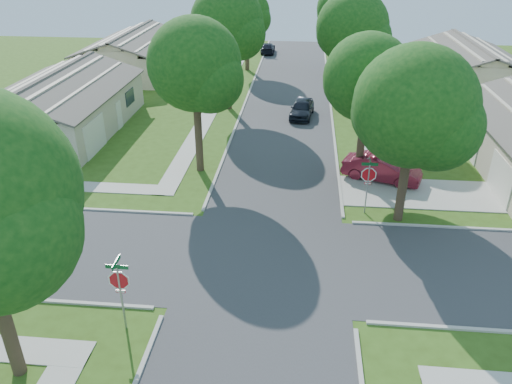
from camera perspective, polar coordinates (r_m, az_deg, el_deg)
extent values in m
plane|color=#324E15|center=(22.05, 1.12, -7.83)|extent=(100.00, 100.00, 0.00)
cube|color=#333335|center=(22.05, 1.12, -7.82)|extent=(7.00, 100.00, 0.02)
cube|color=#9E9B91|center=(46.00, 11.56, 10.88)|extent=(1.20, 40.00, 0.04)
cube|color=#9E9B91|center=(46.35, -3.90, 11.49)|extent=(1.20, 40.00, 0.04)
cube|color=#9E9B91|center=(28.84, 18.15, -0.15)|extent=(8.80, 3.60, 0.05)
cube|color=gray|center=(18.48, -15.09, -11.71)|extent=(0.06, 0.06, 2.70)
cylinder|color=white|center=(18.00, -15.40, -9.73)|extent=(1.05, 0.02, 1.05)
cylinder|color=red|center=(18.00, -15.40, -9.73)|extent=(0.90, 0.03, 0.90)
cube|color=red|center=(18.28, -15.21, -10.90)|extent=(0.34, 0.03, 0.12)
cube|color=white|center=(18.28, -15.21, -10.90)|extent=(0.30, 0.03, 0.08)
cube|color=#0C5426|center=(17.67, -15.63, -8.25)|extent=(0.80, 0.02, 0.16)
cube|color=#0C5426|center=(17.57, -15.70, -7.77)|extent=(0.02, 0.80, 0.16)
cube|color=gray|center=(25.57, 12.57, 0.31)|extent=(0.06, 0.06, 2.70)
cylinder|color=white|center=(25.22, 12.75, 1.93)|extent=(1.05, 0.02, 1.05)
cylinder|color=red|center=(25.22, 12.75, 1.93)|extent=(0.90, 0.03, 0.90)
cube|color=red|center=(25.43, 12.65, 0.98)|extent=(0.34, 0.03, 0.12)
cube|color=white|center=(25.43, 12.65, 0.98)|extent=(0.30, 0.03, 0.08)
cube|color=#0C5426|center=(24.99, 12.89, 3.11)|extent=(0.80, 0.02, 0.16)
cube|color=#0C5426|center=(24.92, 12.93, 3.49)|extent=(0.02, 0.80, 0.16)
cylinder|color=#38281C|center=(29.21, 11.88, 5.25)|extent=(0.44, 0.44, 3.95)
sphere|color=#104211|center=(28.01, 12.66, 12.65)|extent=(4.80, 4.80, 4.80)
sphere|color=#104211|center=(27.82, 14.37, 11.08)|extent=(3.46, 3.46, 3.46)
sphere|color=#104211|center=(28.63, 10.98, 12.13)|extent=(3.26, 3.26, 3.26)
cylinder|color=#38281C|center=(40.50, 10.42, 11.88)|extent=(0.44, 0.44, 4.30)
sphere|color=#104211|center=(39.58, 10.97, 17.97)|extent=(5.40, 5.40, 5.40)
sphere|color=#104211|center=(39.26, 12.37, 16.76)|extent=(3.89, 3.89, 3.89)
sphere|color=#104211|center=(40.27, 9.63, 17.45)|extent=(3.67, 3.67, 3.67)
cylinder|color=#38281C|center=(53.13, 9.49, 15.57)|extent=(0.44, 0.44, 4.20)
sphere|color=#104211|center=(52.46, 9.86, 19.98)|extent=(5.00, 5.00, 5.00)
sphere|color=#104211|center=(52.11, 10.84, 19.15)|extent=(3.60, 3.60, 3.60)
sphere|color=#104211|center=(53.10, 8.92, 19.58)|extent=(3.40, 3.40, 3.40)
cylinder|color=#38281C|center=(29.58, -6.57, 6.26)|extent=(0.44, 0.44, 4.25)
sphere|color=#104211|center=(28.34, -7.04, 14.29)|extent=(5.20, 5.20, 5.20)
sphere|color=#104211|center=(27.82, -5.31, 12.75)|extent=(3.74, 3.74, 3.74)
sphere|color=#104211|center=(29.25, -8.25, 13.58)|extent=(3.54, 3.54, 3.54)
cylinder|color=#38281C|center=(40.79, -3.15, 12.50)|extent=(0.44, 0.44, 4.44)
sphere|color=#104211|center=(39.86, -3.33, 18.81)|extent=(5.60, 5.60, 5.60)
sphere|color=#104211|center=(39.29, -1.94, 17.68)|extent=(4.03, 4.03, 4.03)
sphere|color=#104211|center=(40.77, -4.38, 18.17)|extent=(3.81, 3.81, 3.81)
cylinder|color=#38281C|center=(53.40, -1.02, 15.82)|extent=(0.44, 0.44, 3.90)
sphere|color=#104211|center=(52.76, -1.06, 19.85)|extent=(4.60, 4.60, 4.60)
sphere|color=#104211|center=(52.30, -0.18, 19.15)|extent=(3.31, 3.31, 3.31)
sphere|color=#104211|center=(53.47, -1.76, 19.44)|extent=(3.13, 3.13, 3.13)
cylinder|color=#38281C|center=(17.69, -26.66, -13.36)|extent=(0.44, 0.44, 4.04)
cylinder|color=#38281C|center=(25.21, 16.38, 0.48)|extent=(0.44, 0.44, 3.54)
sphere|color=#104211|center=(23.71, 17.69, 9.32)|extent=(5.60, 5.60, 5.60)
sphere|color=#104211|center=(23.64, 20.02, 7.09)|extent=(4.03, 4.03, 4.03)
sphere|color=#104211|center=(24.38, 15.26, 8.74)|extent=(3.81, 3.81, 3.81)
cube|color=silver|center=(29.59, 26.14, 1.34)|extent=(0.06, 3.20, 2.20)
cube|color=silver|center=(33.57, 23.76, 4.60)|extent=(0.06, 0.90, 2.00)
cube|color=#1E2633|center=(35.70, 22.81, 7.04)|extent=(0.06, 1.80, 1.10)
cube|color=tan|center=(50.47, 22.92, 12.39)|extent=(8.00, 13.00, 2.80)
cube|color=#45403B|center=(50.67, 25.57, 14.35)|extent=(4.42, 13.60, 1.56)
cube|color=#45403B|center=(49.50, 21.08, 14.92)|extent=(4.42, 13.60, 1.56)
cube|color=silver|center=(45.84, 19.22, 11.27)|extent=(0.06, 3.20, 2.20)
cube|color=silver|center=(50.16, 18.15, 12.62)|extent=(0.06, 0.90, 2.00)
cube|color=#1E2633|center=(52.51, 17.71, 13.93)|extent=(0.06, 1.80, 1.10)
cube|color=tan|center=(38.92, -21.38, 8.65)|extent=(8.00, 13.00, 2.80)
cube|color=#45403B|center=(37.51, -19.12, 11.66)|extent=(4.42, 13.60, 1.56)
cube|color=#45403B|center=(39.32, -24.55, 11.39)|extent=(4.42, 13.60, 1.56)
cube|color=silver|center=(34.00, -17.91, 6.10)|extent=(0.06, 3.20, 2.20)
cube|color=silver|center=(38.00, -15.35, 8.50)|extent=(0.06, 0.90, 2.00)
cube|color=#1E2633|center=(40.16, -14.21, 10.47)|extent=(0.06, 1.80, 1.10)
cube|color=tan|center=(54.07, -13.66, 14.63)|extent=(8.00, 13.00, 2.80)
cube|color=#45403B|center=(53.07, -11.78, 16.86)|extent=(4.42, 13.60, 1.56)
cube|color=#45403B|center=(54.36, -15.99, 16.64)|extent=(4.42, 13.60, 1.56)
cube|color=silver|center=(49.32, -10.48, 13.39)|extent=(0.06, 3.20, 2.20)
cube|color=silver|center=(53.62, -9.18, 14.50)|extent=(0.06, 0.90, 2.00)
cube|color=#1E2633|center=(55.96, -8.57, 15.66)|extent=(0.06, 1.80, 1.10)
imported|color=maroon|center=(29.60, 14.20, 2.66)|extent=(4.71, 3.00, 1.47)
imported|color=black|center=(39.31, 5.28, 9.51)|extent=(2.09, 4.19, 1.37)
imported|color=black|center=(61.83, 1.36, 16.13)|extent=(1.70, 4.01, 1.15)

